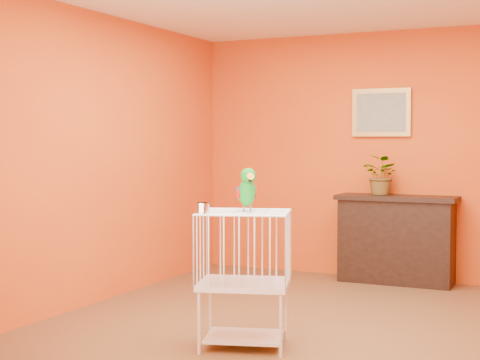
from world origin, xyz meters
The scene contains 8 objects.
ground centered at (0.00, 0.00, 0.00)m, with size 4.50×4.50×0.00m, color brown.
room_shell centered at (0.00, 0.00, 1.58)m, with size 4.50×4.50×4.50m.
console_cabinet centered at (0.21, 2.04, 0.45)m, with size 1.21×0.43×0.90m.
potted_plant centered at (0.07, 2.03, 1.06)m, with size 0.37×0.41×0.32m, color #26722D.
framed_picture centered at (0.00, 2.22, 1.75)m, with size 0.62×0.04×0.50m.
birdcage centered at (-0.19, -0.76, 0.50)m, with size 0.73×0.64×0.96m.
feed_cup centered at (-0.39, -1.01, 1.00)m, with size 0.10×0.10×0.07m, color silver.
parrot centered at (-0.17, -0.75, 1.11)m, with size 0.22×0.25×0.31m.
Camera 1 is at (1.97, -5.37, 1.45)m, focal length 55.00 mm.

